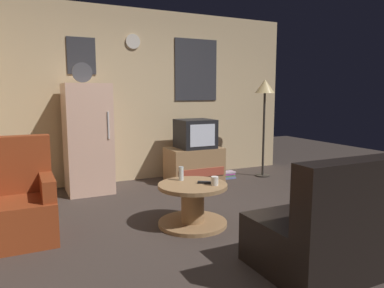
% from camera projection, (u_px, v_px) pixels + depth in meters
% --- Properties ---
extents(ground_plane, '(12.00, 12.00, 0.00)m').
position_uv_depth(ground_plane, '(217.00, 229.00, 3.69)').
color(ground_plane, '#3D332D').
extents(wall_with_art, '(5.20, 0.12, 2.65)m').
position_uv_depth(wall_with_art, '(141.00, 96.00, 5.68)').
color(wall_with_art, '#D1B284').
rests_on(wall_with_art, ground_plane).
extents(fridge, '(0.60, 0.62, 1.77)m').
position_uv_depth(fridge, '(88.00, 138.00, 4.97)').
color(fridge, beige).
rests_on(fridge, ground_plane).
extents(tv_stand, '(0.84, 0.53, 0.53)m').
position_uv_depth(tv_stand, '(194.00, 165.00, 5.64)').
color(tv_stand, '#9E754C').
rests_on(tv_stand, ground_plane).
extents(crt_tv, '(0.54, 0.51, 0.44)m').
position_uv_depth(crt_tv, '(195.00, 134.00, 5.58)').
color(crt_tv, black).
rests_on(crt_tv, tv_stand).
extents(standing_lamp, '(0.32, 0.32, 1.59)m').
position_uv_depth(standing_lamp, '(265.00, 94.00, 5.84)').
color(standing_lamp, '#332D28').
rests_on(standing_lamp, ground_plane).
extents(coffee_table, '(0.72, 0.72, 0.44)m').
position_uv_depth(coffee_table, '(193.00, 204.00, 3.77)').
color(coffee_table, '#9E754C').
rests_on(coffee_table, ground_plane).
extents(wine_glass, '(0.05, 0.05, 0.15)m').
position_uv_depth(wine_glass, '(181.00, 174.00, 3.87)').
color(wine_glass, silver).
rests_on(wine_glass, coffee_table).
extents(mug_ceramic_white, '(0.08, 0.08, 0.09)m').
position_uv_depth(mug_ceramic_white, '(214.00, 181.00, 3.67)').
color(mug_ceramic_white, silver).
rests_on(mug_ceramic_white, coffee_table).
extents(remote_control, '(0.15, 0.12, 0.02)m').
position_uv_depth(remote_control, '(205.00, 182.00, 3.75)').
color(remote_control, black).
rests_on(remote_control, coffee_table).
extents(armchair, '(0.68, 0.68, 0.96)m').
position_uv_depth(armchair, '(16.00, 204.00, 3.39)').
color(armchair, maroon).
rests_on(armchair, ground_plane).
extents(couch, '(1.70, 0.80, 0.92)m').
position_uv_depth(couch, '(359.00, 225.00, 2.93)').
color(couch, black).
rests_on(couch, ground_plane).
extents(book_stack, '(0.21, 0.17, 0.11)m').
position_uv_depth(book_stack, '(228.00, 175.00, 5.87)').
color(book_stack, '#616DA5').
rests_on(book_stack, ground_plane).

